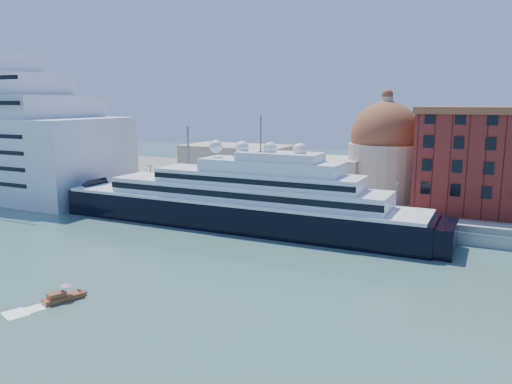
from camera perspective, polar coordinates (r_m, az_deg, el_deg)
The scene contains 9 objects.
ground at distance 86.99m, azimuth -8.46°, elevation -7.47°, with size 400.00×400.00×0.00m, color #386157.
quay at distance 115.34m, azimuth 1.02°, elevation -2.27°, with size 180.00×10.00×2.50m, color gray.
land at distance 152.93m, azimuth 7.44°, elevation 0.69°, with size 260.00×72.00×2.00m, color slate.
quay_fence at distance 110.97m, azimuth 0.05°, elevation -1.80°, with size 180.00×0.10×1.20m, color slate.
superyacht at distance 107.13m, azimuth -3.75°, elevation -1.35°, with size 92.49×12.82×27.64m.
service_barge at distance 134.07m, azimuth -20.02°, elevation -1.34°, with size 11.75×5.42×2.55m.
water_taxi at distance 73.08m, azimuth -21.26°, elevation -11.11°, with size 3.57×5.57×2.51m.
church at distance 133.29m, azimuth 7.81°, elevation 3.56°, with size 66.00×18.00×25.50m.
lamp_posts at distance 118.08m, azimuth -4.92°, elevation 2.23°, with size 120.80×2.40×18.00m.
Camera 1 is at (46.91, -68.31, 26.48)m, focal length 35.00 mm.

